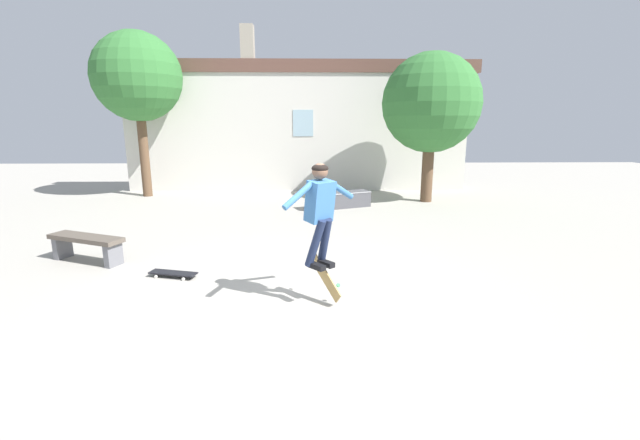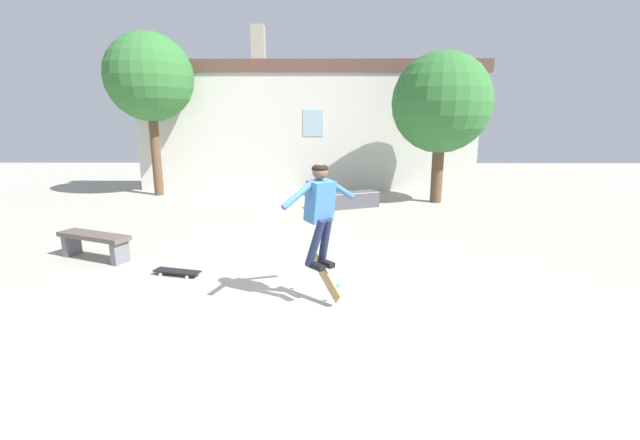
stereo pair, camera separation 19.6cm
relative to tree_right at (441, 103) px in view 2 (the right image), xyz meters
name	(u,v)px [view 2 (the right image)]	position (x,y,z in m)	size (l,w,h in m)	color
ground_plane	(280,301)	(-4.06, -7.52, -2.96)	(40.00, 40.00, 0.00)	#A39E93
building_backdrop	(307,124)	(-4.08, 2.38, -0.62)	(12.62, 0.52, 5.60)	beige
tree_right	(441,103)	(0.00, 0.00, 0.00)	(2.93, 2.93, 4.45)	brown
tree_left	(149,78)	(-9.06, 1.20, 0.83)	(2.77, 2.77, 5.20)	brown
park_bench	(94,241)	(-7.61, -5.69, -2.62)	(1.50, 0.92, 0.48)	brown
skate_ledge	(347,200)	(-2.80, -0.95, -2.73)	(1.93, 1.16, 0.46)	#4C4C51
skater	(320,206)	(-3.50, -7.57, -1.59)	(0.98, 0.87, 1.41)	teal
skateboard_flipping	(325,275)	(-3.43, -7.51, -2.58)	(0.44, 0.59, 0.67)	#AD894C
skateboard_resting	(177,271)	(-5.85, -6.51, -2.89)	(0.81, 0.40, 0.08)	black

